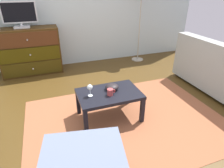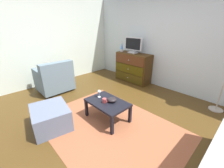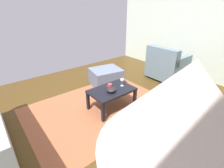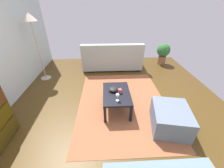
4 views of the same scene
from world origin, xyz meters
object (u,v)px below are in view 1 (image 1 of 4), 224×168
object	(u,v)px
dresser	(31,51)
tv	(19,14)
wine_glass	(90,88)
bowl_decorative	(112,87)
mug	(110,92)
coffee_table	(109,96)

from	to	relation	value
dresser	tv	distance (m)	0.71
dresser	tv	world-z (taller)	tv
wine_glass	bowl_decorative	xyz separation A→B (m)	(0.31, 0.06, -0.08)
wine_glass	bowl_decorative	world-z (taller)	wine_glass
tv	mug	bearing A→B (deg)	-63.82
mug	coffee_table	bearing A→B (deg)	81.33
coffee_table	tv	bearing A→B (deg)	117.12
mug	bowl_decorative	distance (m)	0.15
dresser	tv	bearing A→B (deg)	158.91
tv	coffee_table	bearing A→B (deg)	-62.88
tv	dresser	bearing A→B (deg)	-21.09
tv	wine_glass	world-z (taller)	tv
coffee_table	mug	bearing A→B (deg)	-98.67
dresser	bowl_decorative	xyz separation A→B (m)	(1.04, -1.94, -0.03)
tv	bowl_decorative	size ratio (longest dim) A/B	3.45
dresser	tv	xyz separation A→B (m)	(-0.06, 0.02, 0.71)
wine_glass	bowl_decorative	size ratio (longest dim) A/B	0.88
dresser	coffee_table	xyz separation A→B (m)	(0.97, -2.00, -0.12)
tv	wine_glass	distance (m)	2.27
mug	bowl_decorative	bearing A→B (deg)	60.57
tv	bowl_decorative	distance (m)	2.36
tv	coffee_table	xyz separation A→B (m)	(1.04, -2.02, -0.83)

